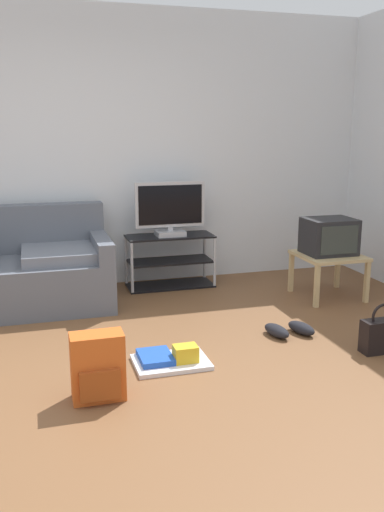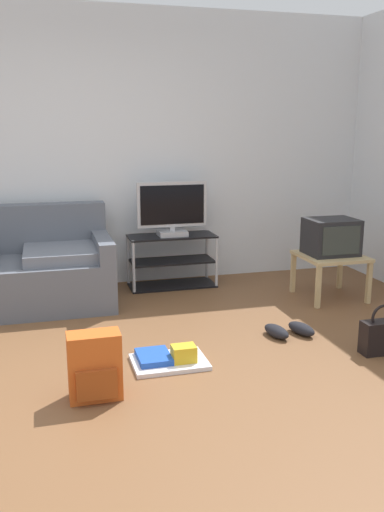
{
  "view_description": "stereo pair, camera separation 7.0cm",
  "coord_description": "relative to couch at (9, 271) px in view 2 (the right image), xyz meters",
  "views": [
    {
      "loc": [
        -0.44,
        -3.1,
        1.57
      ],
      "look_at": [
        0.74,
        0.93,
        0.59
      ],
      "focal_mm": 38.75,
      "sensor_mm": 36.0,
      "label": 1
    },
    {
      "loc": [
        -0.37,
        -3.12,
        1.57
      ],
      "look_at": [
        0.74,
        0.93,
        0.59
      ],
      "focal_mm": 38.75,
      "sensor_mm": 36.0,
      "label": 2
    }
  ],
  "objects": [
    {
      "name": "flat_tv",
      "position": [
        1.54,
        0.21,
        0.46
      ],
      "size": [
        0.69,
        0.22,
        0.53
      ],
      "color": "#B2B2B7",
      "rests_on": "tv_stand"
    },
    {
      "name": "floor_tray",
      "position": [
        1.08,
        -1.61,
        -0.28
      ],
      "size": [
        0.5,
        0.36,
        0.14
      ],
      "color": "silver",
      "rests_on": "ground_plane"
    },
    {
      "name": "couch",
      "position": [
        0.0,
        0.0,
        0.0
      ],
      "size": [
        1.79,
        0.93,
        0.87
      ],
      "color": "#565B66",
      "rests_on": "ground_plane"
    },
    {
      "name": "handbag",
      "position": [
        2.58,
        -1.82,
        -0.19
      ],
      "size": [
        0.3,
        0.12,
        0.36
      ],
      "rotation": [
        0.0,
        0.0,
        0.58
      ],
      "color": "black",
      "rests_on": "ground_plane"
    },
    {
      "name": "tv_stand",
      "position": [
        1.54,
        0.23,
        -0.06
      ],
      "size": [
        0.86,
        0.37,
        0.52
      ],
      "color": "black",
      "rests_on": "ground_plane"
    },
    {
      "name": "wall_back",
      "position": [
        0.69,
        0.56,
        1.03
      ],
      "size": [
        9.0,
        0.1,
        2.7
      ],
      "primitive_type": "cube",
      "color": "silver",
      "rests_on": "ground_plane"
    },
    {
      "name": "sneakers_pair",
      "position": [
        2.1,
        -1.34,
        -0.28
      ],
      "size": [
        0.39,
        0.29,
        0.09
      ],
      "color": "black",
      "rests_on": "ground_plane"
    },
    {
      "name": "crt_tv",
      "position": [
        2.88,
        -0.52,
        0.26
      ],
      "size": [
        0.45,
        0.37,
        0.33
      ],
      "color": "#232326",
      "rests_on": "side_table"
    },
    {
      "name": "backpack",
      "position": [
        0.56,
        -1.96,
        -0.12
      ],
      "size": [
        0.31,
        0.24,
        0.41
      ],
      "rotation": [
        0.0,
        0.0,
        -0.07
      ],
      "color": "#CC561E",
      "rests_on": "ground_plane"
    },
    {
      "name": "side_table",
      "position": [
        2.88,
        -0.54,
        0.04
      ],
      "size": [
        0.57,
        0.57,
        0.42
      ],
      "color": "tan",
      "rests_on": "ground_plane"
    },
    {
      "name": "ground_plane",
      "position": [
        0.69,
        -1.89,
        -0.33
      ],
      "size": [
        9.0,
        9.8,
        0.02
      ],
      "primitive_type": "cube",
      "color": "brown"
    }
  ]
}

